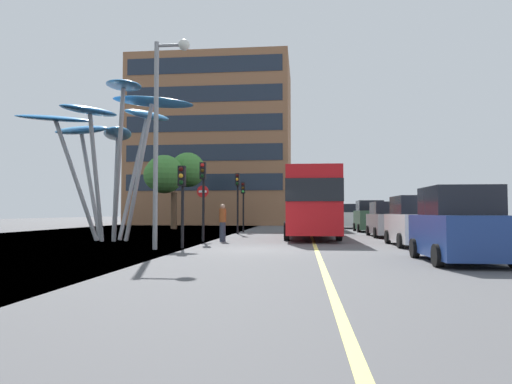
{
  "coord_description": "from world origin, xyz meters",
  "views": [
    {
      "loc": [
        1.69,
        -17.21,
        1.42
      ],
      "look_at": [
        -0.79,
        7.1,
        2.5
      ],
      "focal_mm": 31.91,
      "sensor_mm": 36.0,
      "label": 1
    }
  ],
  "objects_px": {
    "traffic_light_island_mid": "(237,190)",
    "no_entry_sign": "(203,204)",
    "leaf_sculpture": "(110,126)",
    "car_side_street": "(369,217)",
    "traffic_light_opposite": "(243,196)",
    "car_parked_far": "(387,220)",
    "red_bus": "(311,200)",
    "car_far_side": "(351,217)",
    "traffic_light_kerb_near": "(182,188)",
    "street_lamp": "(163,117)",
    "pedestrian": "(223,223)",
    "traffic_light_kerb_far": "(203,184)",
    "car_parked_mid": "(416,223)",
    "car_parked_near": "(459,227)"
  },
  "relations": [
    {
      "from": "car_far_side",
      "to": "pedestrian",
      "type": "distance_m",
      "value": 20.9
    },
    {
      "from": "traffic_light_opposite",
      "to": "car_parked_near",
      "type": "bearing_deg",
      "value": -65.08
    },
    {
      "from": "street_lamp",
      "to": "no_entry_sign",
      "type": "xyz_separation_m",
      "value": [
        0.34,
        5.52,
        -3.26
      ]
    },
    {
      "from": "car_parked_near",
      "to": "car_side_street",
      "type": "relative_size",
      "value": 0.96
    },
    {
      "from": "car_parked_mid",
      "to": "street_lamp",
      "type": "bearing_deg",
      "value": -163.98
    },
    {
      "from": "car_parked_far",
      "to": "pedestrian",
      "type": "relative_size",
      "value": 2.51
    },
    {
      "from": "car_parked_near",
      "to": "traffic_light_island_mid",
      "type": "bearing_deg",
      "value": 118.71
    },
    {
      "from": "leaf_sculpture",
      "to": "car_parked_near",
      "type": "height_order",
      "value": "leaf_sculpture"
    },
    {
      "from": "traffic_light_kerb_near",
      "to": "traffic_light_opposite",
      "type": "bearing_deg",
      "value": 87.86
    },
    {
      "from": "car_parked_near",
      "to": "traffic_light_kerb_far",
      "type": "bearing_deg",
      "value": 138.91
    },
    {
      "from": "street_lamp",
      "to": "red_bus",
      "type": "bearing_deg",
      "value": 57.03
    },
    {
      "from": "traffic_light_kerb_far",
      "to": "car_side_street",
      "type": "height_order",
      "value": "traffic_light_kerb_far"
    },
    {
      "from": "red_bus",
      "to": "car_parked_near",
      "type": "distance_m",
      "value": 12.97
    },
    {
      "from": "street_lamp",
      "to": "pedestrian",
      "type": "xyz_separation_m",
      "value": [
        1.47,
        4.84,
        -4.17
      ]
    },
    {
      "from": "traffic_light_kerb_near",
      "to": "car_parked_near",
      "type": "bearing_deg",
      "value": -23.94
    },
    {
      "from": "leaf_sculpture",
      "to": "traffic_light_opposite",
      "type": "bearing_deg",
      "value": 60.03
    },
    {
      "from": "traffic_light_kerb_near",
      "to": "pedestrian",
      "type": "distance_m",
      "value": 4.53
    },
    {
      "from": "no_entry_sign",
      "to": "traffic_light_kerb_near",
      "type": "bearing_deg",
      "value": -87.09
    },
    {
      "from": "leaf_sculpture",
      "to": "car_far_side",
      "type": "bearing_deg",
      "value": 53.19
    },
    {
      "from": "car_parked_mid",
      "to": "no_entry_sign",
      "type": "bearing_deg",
      "value": 164.85
    },
    {
      "from": "leaf_sculpture",
      "to": "traffic_light_kerb_far",
      "type": "relative_size",
      "value": 2.34
    },
    {
      "from": "car_parked_far",
      "to": "no_entry_sign",
      "type": "distance_m",
      "value": 10.77
    },
    {
      "from": "car_parked_near",
      "to": "car_far_side",
      "type": "relative_size",
      "value": 1.02
    },
    {
      "from": "traffic_light_kerb_far",
      "to": "no_entry_sign",
      "type": "height_order",
      "value": "traffic_light_kerb_far"
    },
    {
      "from": "car_parked_far",
      "to": "no_entry_sign",
      "type": "height_order",
      "value": "no_entry_sign"
    },
    {
      "from": "traffic_light_opposite",
      "to": "street_lamp",
      "type": "relative_size",
      "value": 0.44
    },
    {
      "from": "car_far_side",
      "to": "car_parked_near",
      "type": "bearing_deg",
      "value": -89.69
    },
    {
      "from": "leaf_sculpture",
      "to": "car_side_street",
      "type": "bearing_deg",
      "value": 38.03
    },
    {
      "from": "pedestrian",
      "to": "street_lamp",
      "type": "bearing_deg",
      "value": -106.88
    },
    {
      "from": "traffic_light_island_mid",
      "to": "traffic_light_opposite",
      "type": "bearing_deg",
      "value": 89.78
    },
    {
      "from": "car_parked_near",
      "to": "no_entry_sign",
      "type": "distance_m",
      "value": 12.98
    },
    {
      "from": "car_side_street",
      "to": "traffic_light_kerb_far",
      "type": "bearing_deg",
      "value": -128.12
    },
    {
      "from": "traffic_light_kerb_near",
      "to": "traffic_light_kerb_far",
      "type": "distance_m",
      "value": 3.95
    },
    {
      "from": "car_parked_mid",
      "to": "no_entry_sign",
      "type": "height_order",
      "value": "no_entry_sign"
    },
    {
      "from": "traffic_light_kerb_near",
      "to": "car_parked_mid",
      "type": "xyz_separation_m",
      "value": [
        9.47,
        2.25,
        -1.38
      ]
    },
    {
      "from": "traffic_light_kerb_near",
      "to": "street_lamp",
      "type": "xyz_separation_m",
      "value": [
        -0.59,
        -0.64,
        2.72
      ]
    },
    {
      "from": "traffic_light_kerb_far",
      "to": "car_parked_mid",
      "type": "relative_size",
      "value": 0.87
    },
    {
      "from": "traffic_light_opposite",
      "to": "car_parked_mid",
      "type": "bearing_deg",
      "value": -53.75
    },
    {
      "from": "leaf_sculpture",
      "to": "car_parked_near",
      "type": "distance_m",
      "value": 17.36
    },
    {
      "from": "traffic_light_island_mid",
      "to": "no_entry_sign",
      "type": "bearing_deg",
      "value": -96.56
    },
    {
      "from": "car_parked_far",
      "to": "car_side_street",
      "type": "distance_m",
      "value": 6.85
    },
    {
      "from": "traffic_light_opposite",
      "to": "car_parked_far",
      "type": "bearing_deg",
      "value": -29.73
    },
    {
      "from": "car_side_street",
      "to": "red_bus",
      "type": "bearing_deg",
      "value": -118.99
    },
    {
      "from": "leaf_sculpture",
      "to": "traffic_light_opposite",
      "type": "relative_size",
      "value": 2.53
    },
    {
      "from": "red_bus",
      "to": "car_parked_mid",
      "type": "distance_m",
      "value": 7.46
    },
    {
      "from": "red_bus",
      "to": "car_far_side",
      "type": "relative_size",
      "value": 2.82
    },
    {
      "from": "street_lamp",
      "to": "car_parked_far",
      "type": "bearing_deg",
      "value": 44.43
    },
    {
      "from": "car_side_street",
      "to": "pedestrian",
      "type": "bearing_deg",
      "value": -125.98
    },
    {
      "from": "no_entry_sign",
      "to": "car_far_side",
      "type": "bearing_deg",
      "value": 63.6
    },
    {
      "from": "traffic_light_kerb_far",
      "to": "pedestrian",
      "type": "distance_m",
      "value": 2.07
    }
  ]
}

